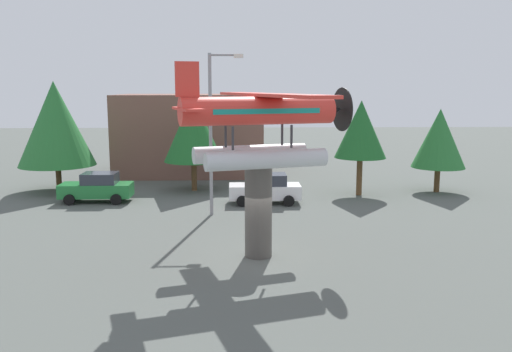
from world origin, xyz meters
TOP-DOWN VIEW (x-y plane):
  - ground_plane at (0.00, 0.00)m, footprint 140.00×140.00m
  - display_pedestal at (0.00, 0.00)m, footprint 1.10×1.10m
  - floatplane_monument at (0.12, 0.04)m, footprint 7.19×10.27m
  - car_near_green at (-9.26, 10.79)m, footprint 4.20×2.02m
  - car_mid_white at (0.81, 10.08)m, footprint 4.20×2.02m
  - streetlight_primary at (-2.08, 7.31)m, footprint 1.84×0.28m
  - storefront_building at (-4.58, 22.00)m, footprint 11.26×7.77m
  - tree_west at (-12.71, 14.38)m, footprint 4.95×4.95m
  - tree_east at (-3.75, 14.23)m, footprint 3.90×3.90m
  - tree_center_back at (6.87, 12.35)m, footprint 3.23×3.23m
  - tree_far_east at (12.21, 13.23)m, footprint 3.43×3.43m

SIDE VIEW (x-z plane):
  - ground_plane at x=0.00m, z-range 0.00..0.00m
  - car_near_green at x=-9.26m, z-range 0.00..1.76m
  - car_mid_white at x=0.81m, z-range 0.00..1.76m
  - display_pedestal at x=0.00m, z-range 0.00..3.76m
  - storefront_building at x=-4.58m, z-range 0.00..6.23m
  - tree_far_east at x=12.21m, z-range 0.80..6.24m
  - tree_east at x=-3.75m, z-range 0.97..7.27m
  - tree_center_back at x=6.87m, z-range 1.18..7.18m
  - tree_west at x=-12.71m, z-range 0.85..8.05m
  - streetlight_primary at x=-2.08m, z-range 0.65..9.20m
  - floatplane_monument at x=0.12m, z-range 3.43..7.43m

